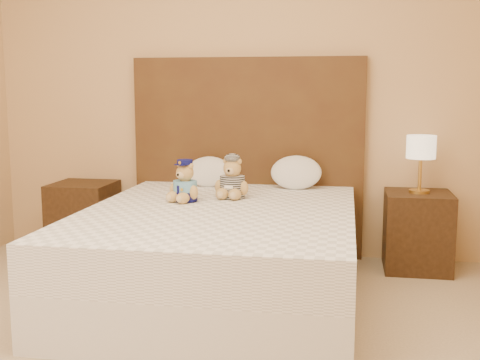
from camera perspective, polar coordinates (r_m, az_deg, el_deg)
name	(u,v)px	position (r m, az deg, el deg)	size (l,w,h in m)	color
bed	(220,253)	(3.69, -1.92, -6.92)	(1.60, 2.00, 0.55)	white
headboard	(247,157)	(4.58, 0.69, 2.17)	(1.75, 0.08, 1.50)	#4D3317
nightstand_left	(84,218)	(4.82, -14.58, -3.50)	(0.45, 0.45, 0.55)	#3D2513
nightstand_right	(417,231)	(4.42, 16.47, -4.68)	(0.45, 0.45, 0.55)	#3D2513
lamp	(421,150)	(4.33, 16.79, 2.74)	(0.20, 0.20, 0.40)	gold
teddy_police	(185,181)	(3.86, -5.23, -0.08)	(0.23, 0.22, 0.27)	#AF8944
teddy_prisoner	(232,178)	(3.96, -0.74, 0.23)	(0.24, 0.23, 0.27)	#AF8944
pillow_left	(209,170)	(4.46, -2.99, 0.94)	(0.34, 0.22, 0.24)	white
pillow_right	(296,171)	(4.36, 5.34, 0.88)	(0.37, 0.24, 0.26)	white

